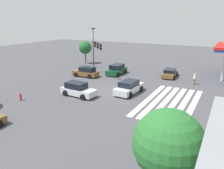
% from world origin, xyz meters
% --- Properties ---
extents(ground_plane, '(118.89, 118.89, 0.00)m').
position_xyz_m(ground_plane, '(0.00, 0.00, 0.00)').
color(ground_plane, '#47474C').
extents(crosswalk_markings, '(11.46, 5.35, 0.01)m').
position_xyz_m(crosswalk_markings, '(0.00, -7.27, 0.00)').
color(crosswalk_markings, silver).
rests_on(crosswalk_markings, ground_plane).
extents(traffic_signal_mast, '(4.15, 4.15, 5.66)m').
position_xyz_m(traffic_signal_mast, '(6.48, 6.48, 4.21)').
color(traffic_signal_mast, '#47474C').
rests_on(traffic_signal_mast, ground_plane).
extents(car_0, '(2.16, 4.38, 1.62)m').
position_xyz_m(car_0, '(-3.17, 2.85, 0.76)').
color(car_0, silver).
rests_on(car_0, ground_plane).
extents(car_1, '(4.80, 2.35, 1.58)m').
position_xyz_m(car_1, '(0.63, -2.04, 0.75)').
color(car_1, silver).
rests_on(car_1, ground_plane).
extents(car_3, '(2.04, 4.20, 1.56)m').
position_xyz_m(car_3, '(4.91, 7.39, 0.74)').
color(car_3, brown).
rests_on(car_3, ground_plane).
extents(car_4, '(4.46, 2.25, 1.30)m').
position_xyz_m(car_4, '(11.05, -4.38, 0.63)').
color(car_4, brown).
rests_on(car_4, ground_plane).
extents(car_5, '(4.57, 2.18, 1.63)m').
position_xyz_m(car_5, '(8.72, 3.87, 0.76)').
color(car_5, '#144728').
rests_on(car_5, ground_plane).
extents(pedestrian, '(0.41, 0.41, 1.60)m').
position_xyz_m(pedestrian, '(8.46, -8.47, 0.89)').
color(pedestrian, brown).
rests_on(pedestrian, ground_plane).
extents(street_light_pole_a, '(0.80, 0.36, 7.30)m').
position_xyz_m(street_light_pole_a, '(11.43, 10.17, 4.43)').
color(street_light_pole_a, slate).
rests_on(street_light_pole_a, ground_plane).
extents(tree_corner_a, '(2.60, 2.60, 4.61)m').
position_xyz_m(tree_corner_a, '(14.00, 13.90, 3.29)').
color(tree_corner_a, brown).
rests_on(tree_corner_a, ground_plane).
extents(tree_corner_b, '(3.30, 3.30, 4.87)m').
position_xyz_m(tree_corner_b, '(-13.88, -10.51, 3.21)').
color(tree_corner_b, brown).
rests_on(tree_corner_b, ground_plane).
extents(fire_hydrant, '(0.22, 0.22, 0.86)m').
position_xyz_m(fire_hydrant, '(-7.55, 7.47, 0.43)').
color(fire_hydrant, red).
rests_on(fire_hydrant, ground_plane).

